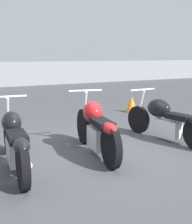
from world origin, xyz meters
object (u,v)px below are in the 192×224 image
at_px(motorcycle_slot_1, 96,128).
at_px(motorcycle_slot_2, 166,120).
at_px(motorcycle_slot_0, 15,142).
at_px(traffic_cone_near, 132,104).

distance_m(motorcycle_slot_1, motorcycle_slot_2, 1.56).
height_order(motorcycle_slot_1, motorcycle_slot_2, motorcycle_slot_1).
relative_size(motorcycle_slot_0, motorcycle_slot_2, 1.05).
distance_m(motorcycle_slot_1, traffic_cone_near, 4.00).
distance_m(motorcycle_slot_0, traffic_cone_near, 5.03).
height_order(motorcycle_slot_0, motorcycle_slot_1, motorcycle_slot_1).
distance_m(motorcycle_slot_2, traffic_cone_near, 3.04).
bearing_deg(motorcycle_slot_1, motorcycle_slot_2, 14.36).
distance_m(motorcycle_slot_0, motorcycle_slot_1, 1.33).
xyz_separation_m(motorcycle_slot_1, motorcycle_slot_2, (1.56, 0.08, -0.03)).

